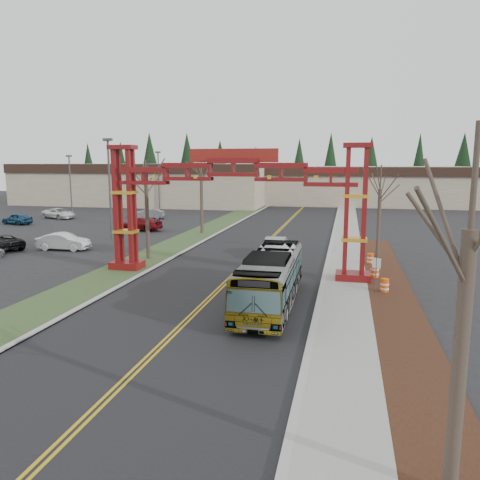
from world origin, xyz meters
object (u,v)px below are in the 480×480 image
(parked_car_far_b, at_px, (59,213))
(barrel_mid, at_px, (375,271))
(retail_building_east, at_px, (361,185))
(bare_tree_right_near, at_px, (470,232))
(parked_car_near_b, at_px, (64,242))
(bare_tree_median_far, at_px, (201,175))
(street_sign, at_px, (376,268))
(bare_tree_right_far, at_px, (380,190))
(transit_bus, at_px, (271,279))
(bare_tree_median_mid, at_px, (146,187))
(retail_building_west, at_px, (149,183))
(silver_sedan, at_px, (275,247))
(parked_car_far_a, at_px, (148,214))
(barrel_south, at_px, (385,286))
(light_pole_near, at_px, (110,181))
(parked_car_mid_b, at_px, (17,219))
(barrel_north, at_px, (370,259))
(gateway_arch, at_px, (234,188))
(light_pole_far, at_px, (159,176))
(parked_car_mid_a, at_px, (141,224))
(light_pole_mid, at_px, (70,182))

(parked_car_far_b, relative_size, barrel_mid, 4.95)
(retail_building_east, distance_m, parked_car_far_b, 54.45)
(bare_tree_right_near, relative_size, barrel_mid, 8.16)
(parked_car_near_b, distance_m, bare_tree_median_far, 16.23)
(bare_tree_right_near, height_order, street_sign, bare_tree_right_near)
(barrel_mid, bearing_deg, bare_tree_right_far, 85.46)
(transit_bus, bearing_deg, bare_tree_median_mid, 138.22)
(retail_building_west, bearing_deg, silver_sedan, -55.88)
(parked_car_far_a, height_order, bare_tree_right_near, bare_tree_right_near)
(parked_car_near_b, distance_m, bare_tree_right_far, 27.52)
(transit_bus, bearing_deg, parked_car_far_b, 135.84)
(barrel_south, bearing_deg, parked_car_far_b, 144.54)
(retail_building_east, bearing_deg, barrel_south, -90.16)
(bare_tree_right_near, height_order, light_pole_near, light_pole_near)
(parked_car_mid_b, xyz_separation_m, barrel_north, (42.45, -14.91, -0.26))
(retail_building_east, relative_size, street_sign, 17.37)
(gateway_arch, relative_size, bare_tree_right_near, 2.14)
(light_pole_far, height_order, barrel_south, light_pole_far)
(transit_bus, relative_size, parked_car_mid_a, 2.07)
(bare_tree_median_mid, bearing_deg, light_pole_near, 132.09)
(parked_car_mid_a, height_order, bare_tree_median_mid, bare_tree_median_mid)
(parked_car_near_b, bearing_deg, light_pole_far, 5.71)
(light_pole_far, distance_m, barrel_north, 49.85)
(parked_car_mid_b, relative_size, bare_tree_median_mid, 0.53)
(retail_building_east, bearing_deg, bare_tree_median_far, -112.32)
(retail_building_east, height_order, parked_car_far_b, retail_building_east)
(silver_sedan, xyz_separation_m, parked_car_far_a, (-21.22, 22.59, -0.07))
(gateway_arch, xyz_separation_m, parked_car_far_b, (-31.71, 27.06, -5.27))
(parked_car_near_b, height_order, parked_car_far_a, parked_car_near_b)
(light_pole_far, relative_size, barrel_south, 10.47)
(silver_sedan, height_order, barrel_north, silver_sedan)
(gateway_arch, distance_m, light_pole_far, 48.64)
(gateway_arch, distance_m, barrel_mid, 10.95)
(parked_car_mid_b, distance_m, light_pole_near, 19.61)
(retail_building_east, relative_size, light_pole_mid, 4.34)
(retail_building_west, bearing_deg, bare_tree_right_near, -61.62)
(silver_sedan, bearing_deg, barrel_north, -14.74)
(retail_building_west, relative_size, street_sign, 21.03)
(barrel_mid, xyz_separation_m, barrel_north, (-0.08, 4.35, -0.06))
(light_pole_near, relative_size, barrel_north, 11.01)
(bare_tree_right_far, bearing_deg, light_pole_near, 170.56)
(retail_building_west, bearing_deg, transit_bus, -60.87)
(transit_bus, xyz_separation_m, parked_car_far_a, (-23.00, 35.91, -0.77))
(gateway_arch, height_order, silver_sedan, gateway_arch)
(parked_car_mid_b, xyz_separation_m, bare_tree_right_near, (43.10, -40.37, 5.51))
(light_pole_near, bearing_deg, bare_tree_right_near, -51.55)
(parked_car_far_b, bearing_deg, parked_car_near_b, -124.91)
(gateway_arch, relative_size, bare_tree_median_far, 2.10)
(gateway_arch, height_order, transit_bus, gateway_arch)
(parked_car_far_a, distance_m, bare_tree_right_far, 36.71)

